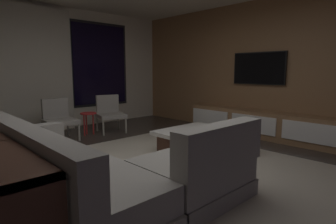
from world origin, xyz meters
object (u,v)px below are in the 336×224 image
object	(u,v)px
book_stack_on_coffee_table	(203,129)
media_console	(261,125)
accent_chair_near_window	(110,111)
side_stool	(88,117)
mounted_tv	(259,68)
sectional_couch	(99,174)
coffee_table	(202,142)
accent_chair_by_curtain	(59,117)

from	to	relation	value
book_stack_on_coffee_table	media_console	bearing A→B (deg)	-3.95
accent_chair_near_window	side_stool	size ratio (longest dim) A/B	1.70
media_console	mounted_tv	world-z (taller)	mounted_tv
sectional_couch	media_console	bearing A→B (deg)	4.08
coffee_table	mounted_tv	size ratio (longest dim) A/B	1.04
book_stack_on_coffee_table	mounted_tv	world-z (taller)	mounted_tv
coffee_table	sectional_couch	bearing A→B (deg)	-170.10
book_stack_on_coffee_table	accent_chair_near_window	xyz separation A→B (m)	(-0.23, 2.40, 0.05)
book_stack_on_coffee_table	mounted_tv	xyz separation A→B (m)	(1.81, 0.09, 0.96)
coffee_table	book_stack_on_coffee_table	xyz separation A→B (m)	(0.07, 0.03, 0.20)
accent_chair_near_window	media_console	world-z (taller)	accent_chair_near_window
accent_chair_by_curtain	side_stool	xyz separation A→B (m)	(0.59, -0.02, -0.06)
sectional_couch	book_stack_on_coffee_table	distance (m)	2.12
accent_chair_near_window	side_stool	distance (m)	0.51
side_stool	media_console	distance (m)	3.45
coffee_table	accent_chair_by_curtain	distance (m)	2.76
coffee_table	mounted_tv	xyz separation A→B (m)	(1.89, 0.11, 1.16)
mounted_tv	side_stool	bearing A→B (deg)	137.83
book_stack_on_coffee_table	media_console	distance (m)	1.64
accent_chair_near_window	accent_chair_by_curtain	world-z (taller)	same
sectional_couch	coffee_table	bearing A→B (deg)	9.90
media_console	side_stool	bearing A→B (deg)	133.38
sectional_couch	side_stool	bearing A→B (deg)	64.23
accent_chair_near_window	side_stool	bearing A→B (deg)	179.99
accent_chair_near_window	mounted_tv	size ratio (longest dim) A/B	0.70
accent_chair_near_window	mounted_tv	distance (m)	3.22
accent_chair_by_curtain	side_stool	size ratio (longest dim) A/B	1.70
sectional_couch	coffee_table	size ratio (longest dim) A/B	2.16
coffee_table	accent_chair_near_window	size ratio (longest dim) A/B	1.49
book_stack_on_coffee_table	mounted_tv	bearing A→B (deg)	2.70
book_stack_on_coffee_table	accent_chair_near_window	size ratio (longest dim) A/B	0.38
book_stack_on_coffee_table	media_console	xyz separation A→B (m)	(1.63, -0.11, -0.13)
coffee_table	book_stack_on_coffee_table	world-z (taller)	book_stack_on_coffee_table
coffee_table	accent_chair_by_curtain	size ratio (longest dim) A/B	1.49
coffee_table	accent_chair_near_window	world-z (taller)	accent_chair_near_window
media_console	coffee_table	bearing A→B (deg)	177.14
coffee_table	accent_chair_near_window	bearing A→B (deg)	93.80
accent_chair_by_curtain	mounted_tv	distance (m)	4.02
book_stack_on_coffee_table	sectional_couch	bearing A→B (deg)	-169.71
accent_chair_by_curtain	media_console	distance (m)	3.90
media_console	mounted_tv	bearing A→B (deg)	47.55
coffee_table	side_stool	bearing A→B (deg)	105.37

